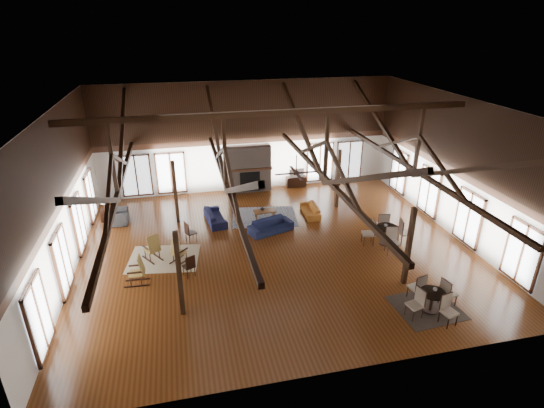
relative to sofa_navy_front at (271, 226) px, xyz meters
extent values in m
plane|color=#5C2D13|center=(-0.10, -1.52, -0.30)|extent=(16.00, 16.00, 0.00)
cube|color=black|center=(-0.10, -1.52, 5.70)|extent=(16.00, 14.00, 0.02)
cube|color=silver|center=(-0.10, 5.48, 2.70)|extent=(16.00, 0.02, 6.00)
cube|color=silver|center=(-0.10, -8.52, 2.70)|extent=(16.00, 0.02, 6.00)
cube|color=silver|center=(-8.10, -1.52, 2.70)|extent=(0.02, 14.00, 6.00)
cube|color=silver|center=(7.90, -1.52, 2.70)|extent=(0.02, 14.00, 6.00)
cube|color=#321C0D|center=(-0.10, -1.52, 5.45)|extent=(15.60, 0.18, 0.22)
cube|color=#321C0D|center=(-6.10, -1.52, 2.75)|extent=(0.16, 13.70, 0.18)
cube|color=#321C0D|center=(-6.10, -1.52, 4.10)|extent=(0.14, 0.14, 2.70)
cube|color=#321C0D|center=(-6.10, 1.98, 3.98)|extent=(0.15, 7.07, 3.12)
cube|color=#321C0D|center=(-6.10, -5.02, 3.98)|extent=(0.15, 7.07, 3.12)
cube|color=#321C0D|center=(-2.10, -1.52, 2.75)|extent=(0.16, 13.70, 0.18)
cube|color=#321C0D|center=(-2.10, -1.52, 4.10)|extent=(0.14, 0.14, 2.70)
cube|color=#321C0D|center=(-2.10, 1.98, 3.98)|extent=(0.15, 7.07, 3.12)
cube|color=#321C0D|center=(-2.10, -5.02, 3.98)|extent=(0.15, 7.07, 3.12)
cube|color=#321C0D|center=(1.90, -1.52, 2.75)|extent=(0.16, 13.70, 0.18)
cube|color=#321C0D|center=(1.90, -1.52, 4.10)|extent=(0.14, 0.14, 2.70)
cube|color=#321C0D|center=(1.90, 1.98, 3.98)|extent=(0.15, 7.07, 3.12)
cube|color=#321C0D|center=(1.90, -5.02, 3.98)|extent=(0.15, 7.07, 3.12)
cube|color=#321C0D|center=(5.90, -1.52, 2.75)|extent=(0.16, 13.70, 0.18)
cube|color=#321C0D|center=(5.90, -1.52, 4.10)|extent=(0.14, 0.14, 2.70)
cube|color=#321C0D|center=(5.90, 1.98, 3.98)|extent=(0.15, 7.07, 3.12)
cube|color=#321C0D|center=(5.90, -5.02, 3.98)|extent=(0.15, 7.07, 3.12)
cube|color=#321C0D|center=(-4.10, -5.02, 1.23)|extent=(0.16, 0.16, 3.05)
cube|color=#321C0D|center=(3.90, -5.02, 1.23)|extent=(0.16, 0.16, 3.05)
cube|color=#321C0D|center=(-4.10, 1.98, 1.23)|extent=(0.16, 0.16, 3.05)
cube|color=#321C0D|center=(3.90, 1.98, 1.23)|extent=(0.16, 0.16, 3.05)
cube|color=#716156|center=(-0.10, 5.16, 1.00)|extent=(2.40, 0.62, 2.60)
cube|color=black|center=(-0.10, 4.84, 0.35)|extent=(1.10, 0.06, 1.10)
cube|color=#381D11|center=(-0.10, 4.88, 1.05)|extent=(2.50, 0.20, 0.12)
cylinder|color=black|center=(0.40, -2.52, 3.75)|extent=(0.04, 0.04, 0.70)
cylinder|color=black|center=(0.40, -2.52, 3.40)|extent=(0.20, 0.20, 0.10)
cube|color=black|center=(0.85, -2.52, 3.40)|extent=(0.70, 0.12, 0.02)
cube|color=black|center=(0.40, -2.07, 3.40)|extent=(0.12, 0.70, 0.02)
cube|color=black|center=(-0.05, -2.52, 3.40)|extent=(0.70, 0.12, 0.02)
cube|color=black|center=(0.40, -2.97, 3.40)|extent=(0.12, 0.70, 0.02)
imported|color=#151B3B|center=(0.00, 0.00, 0.00)|extent=(2.18, 1.41, 0.59)
imported|color=#131434|center=(-2.36, 1.57, -0.01)|extent=(2.03, 0.99, 0.57)
imported|color=#A35D1F|center=(2.31, 1.37, -0.05)|extent=(1.74, 0.76, 0.50)
cube|color=brown|center=(0.03, 1.47, 0.08)|extent=(1.10, 0.63, 0.06)
cube|color=brown|center=(-0.41, 1.29, -0.12)|extent=(0.06, 0.06, 0.35)
cube|color=brown|center=(-0.41, 1.64, -0.12)|extent=(0.06, 0.06, 0.35)
cube|color=brown|center=(0.48, 1.29, -0.12)|extent=(0.06, 0.06, 0.35)
cube|color=brown|center=(0.48, 1.64, -0.12)|extent=(0.06, 0.06, 0.35)
imported|color=#B2B2B2|center=(-0.08, 1.52, 0.20)|extent=(0.24, 0.24, 0.19)
imported|color=#303033|center=(-6.86, 2.45, 0.03)|extent=(1.04, 0.91, 0.66)
cube|color=black|center=(-7.45, 2.92, 0.00)|extent=(0.45, 0.45, 0.60)
cylinder|color=black|center=(-7.45, 2.92, 0.48)|extent=(0.08, 0.08, 0.36)
cone|color=#F1E7CA|center=(-7.45, 2.92, 0.72)|extent=(0.32, 0.32, 0.26)
cube|color=#A5843E|center=(-5.19, -1.24, 0.14)|extent=(0.68, 0.67, 0.05)
cube|color=#A5843E|center=(-5.07, -1.44, 0.48)|extent=(0.52, 0.43, 0.72)
cube|color=black|center=(-5.37, -1.35, -0.27)|extent=(0.52, 0.77, 0.05)
cube|color=black|center=(-5.02, -1.13, -0.27)|extent=(0.52, 0.77, 0.05)
cube|color=#A5843E|center=(-4.11, -1.67, 0.10)|extent=(0.63, 0.63, 0.05)
cube|color=#A5843E|center=(-4.25, -1.82, 0.41)|extent=(0.45, 0.45, 0.66)
cube|color=black|center=(-4.24, -1.54, -0.27)|extent=(0.60, 0.60, 0.05)
cube|color=black|center=(-3.97, -1.81, -0.27)|extent=(0.60, 0.60, 0.05)
cube|color=#A5843E|center=(-5.69, -2.89, 0.14)|extent=(0.50, 0.52, 0.05)
cube|color=#A5843E|center=(-5.47, -2.90, 0.48)|extent=(0.21, 0.50, 0.72)
cube|color=black|center=(-5.70, -3.10, -0.27)|extent=(0.88, 0.09, 0.05)
cube|color=black|center=(-5.68, -2.69, -0.27)|extent=(0.88, 0.09, 0.05)
cube|color=black|center=(-3.58, -0.13, 0.14)|extent=(0.54, 0.54, 0.05)
cube|color=black|center=(-3.75, -0.21, 0.40)|extent=(0.20, 0.39, 0.54)
cylinder|color=black|center=(-3.58, -0.13, -0.08)|extent=(0.03, 0.03, 0.44)
cube|color=black|center=(-3.79, -2.81, 0.12)|extent=(0.52, 0.52, 0.05)
cube|color=black|center=(-3.71, -2.97, 0.37)|extent=(0.36, 0.21, 0.51)
cylinder|color=black|center=(-3.79, -2.81, -0.09)|extent=(0.03, 0.03, 0.42)
cylinder|color=black|center=(3.97, -6.69, 0.42)|extent=(0.84, 0.84, 0.04)
cylinder|color=black|center=(3.97, -6.69, 0.07)|extent=(0.10, 0.10, 0.70)
cylinder|color=black|center=(3.97, -6.69, -0.28)|extent=(0.51, 0.51, 0.04)
cylinder|color=black|center=(4.62, -2.16, 0.49)|extent=(0.92, 0.92, 0.04)
cylinder|color=black|center=(4.62, -2.16, 0.10)|extent=(0.10, 0.10, 0.76)
cylinder|color=black|center=(4.62, -2.16, -0.28)|extent=(0.55, 0.55, 0.04)
imported|color=#B2B2B2|center=(4.07, -6.63, 0.49)|extent=(0.18, 0.18, 0.11)
imported|color=#B2B2B2|center=(4.55, -2.10, 0.56)|extent=(0.17, 0.17, 0.11)
cube|color=black|center=(2.65, 5.23, -0.01)|extent=(1.14, 0.43, 0.57)
imported|color=#B2B2B2|center=(2.64, 5.23, 0.53)|extent=(0.89, 0.20, 0.51)
cube|color=tan|center=(-4.75, -1.33, -0.29)|extent=(3.05, 2.56, 0.01)
cube|color=#172042|center=(0.03, 1.61, -0.29)|extent=(3.40, 2.75, 0.01)
cube|color=black|center=(3.93, -6.53, -0.29)|extent=(2.23, 2.05, 0.01)
camera|label=1|loc=(-3.73, -16.75, 8.73)|focal=28.00mm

